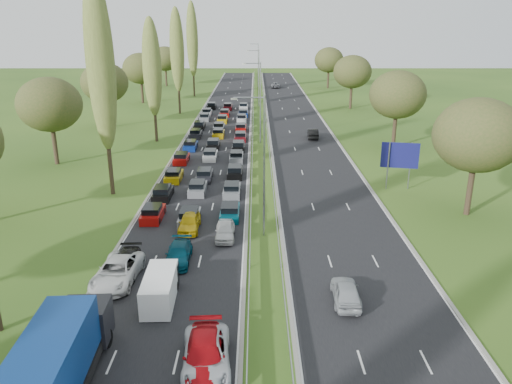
{
  "coord_description": "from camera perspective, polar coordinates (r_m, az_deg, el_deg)",
  "views": [
    {
      "loc": [
        3.8,
        3.48,
        17.38
      ],
      "look_at": [
        3.83,
        50.19,
        1.5
      ],
      "focal_mm": 35.0,
      "sensor_mm": 36.0,
      "label": 1
    }
  ],
  "objects": [
    {
      "name": "near_car_3",
      "position": [
        37.96,
        -14.67,
        -7.94
      ],
      "size": [
        2.13,
        4.82,
        1.38
      ],
      "primitive_type": "imported",
      "rotation": [
        0.0,
        0.0,
        0.04
      ],
      "color": "black",
      "rests_on": "near_carriageway"
    },
    {
      "name": "far_carriageway",
      "position": [
        81.25,
        5.26,
        6.35
      ],
      "size": [
        10.5,
        215.0,
        0.04
      ],
      "primitive_type": "cube",
      "color": "black",
      "rests_on": "ground"
    },
    {
      "name": "near_car_7",
      "position": [
        38.74,
        -8.85,
        -7.0
      ],
      "size": [
        1.88,
        4.55,
        1.32
      ],
      "primitive_type": "imported",
      "rotation": [
        0.0,
        0.0,
        0.01
      ],
      "color": "#04384A",
      "rests_on": "near_carriageway"
    },
    {
      "name": "woodland_left",
      "position": [
        65.25,
        -23.61,
        8.68
      ],
      "size": [
        8.0,
        166.0,
        11.1
      ],
      "color": "#2D2116",
      "rests_on": "ground"
    },
    {
      "name": "far_car_0",
      "position": [
        33.68,
        10.26,
        -11.16
      ],
      "size": [
        1.87,
        4.31,
        1.45
      ],
      "primitive_type": "imported",
      "rotation": [
        0.0,
        0.0,
        3.1
      ],
      "color": "#9FA4A8",
      "rests_on": "far_carriageway"
    },
    {
      "name": "lamp_columns",
      "position": [
        75.39,
        0.5,
        10.1
      ],
      "size": [
        0.18,
        140.18,
        12.0
      ],
      "color": "gray",
      "rests_on": "ground"
    },
    {
      "name": "near_car_8",
      "position": [
        44.29,
        -7.62,
        -3.43
      ],
      "size": [
        1.79,
        4.38,
        1.49
      ],
      "primitive_type": "imported",
      "rotation": [
        0.0,
        0.0,
        0.01
      ],
      "color": "#BF9C0C",
      "rests_on": "near_carriageway"
    },
    {
      "name": "blue_lorry",
      "position": [
        27.23,
        -21.32,
        -17.07
      ],
      "size": [
        2.55,
        9.17,
        3.87
      ],
      "rotation": [
        0.0,
        0.0,
        0.05
      ],
      "color": "black",
      "rests_on": "near_carriageway"
    },
    {
      "name": "near_car_11",
      "position": [
        27.72,
        -5.92,
        -18.07
      ],
      "size": [
        2.5,
        5.5,
        1.56
      ],
      "primitive_type": "imported",
      "rotation": [
        0.0,
        0.0,
        0.06
      ],
      "color": "#AC0A11",
      "rests_on": "near_carriageway"
    },
    {
      "name": "ground",
      "position": [
        78.47,
        0.48,
        5.98
      ],
      "size": [
        260.0,
        260.0,
        0.0
      ],
      "primitive_type": "plane",
      "color": "#294B17",
      "rests_on": "ground"
    },
    {
      "name": "traffic_queue_fill",
      "position": [
        76.21,
        -4.61,
        5.87
      ],
      "size": [
        9.11,
        68.0,
        0.8
      ],
      "color": "#A50C0A",
      "rests_on": "ground"
    },
    {
      "name": "direction_sign",
      "position": [
        56.24,
        16.11,
        3.82
      ],
      "size": [
        3.95,
        0.85,
        5.2
      ],
      "color": "gray",
      "rests_on": "ground"
    },
    {
      "name": "near_car_12",
      "position": [
        42.43,
        -3.55,
        -4.41
      ],
      "size": [
        1.68,
        4.04,
        1.37
      ],
      "primitive_type": "imported",
      "rotation": [
        0.0,
        0.0,
        0.02
      ],
      "color": "silver",
      "rests_on": "near_carriageway"
    },
    {
      "name": "white_van_rear",
      "position": [
        33.75,
        -10.87,
        -10.62
      ],
      "size": [
        1.9,
        4.85,
        1.95
      ],
      "rotation": [
        0.0,
        0.0,
        0.03
      ],
      "color": "white",
      "rests_on": "near_carriageway"
    },
    {
      "name": "central_reservation",
      "position": [
        80.79,
        0.46,
        6.75
      ],
      "size": [
        2.36,
        215.0,
        0.32
      ],
      "color": "gray",
      "rests_on": "ground"
    },
    {
      "name": "poplar_row",
      "position": [
        66.66,
        -13.72,
        13.97
      ],
      "size": [
        2.8,
        127.8,
        22.44
      ],
      "color": "#2D2116",
      "rests_on": "ground"
    },
    {
      "name": "near_carriageway",
      "position": [
        81.13,
        -4.34,
        6.36
      ],
      "size": [
        10.5,
        215.0,
        0.04
      ],
      "primitive_type": "cube",
      "color": "black",
      "rests_on": "ground"
    },
    {
      "name": "near_car_10",
      "position": [
        27.74,
        -5.69,
        -18.11
      ],
      "size": [
        2.92,
        5.6,
        1.51
      ],
      "primitive_type": "imported",
      "rotation": [
        0.0,
        0.0,
        0.08
      ],
      "color": "silver",
      "rests_on": "near_carriageway"
    },
    {
      "name": "woodland_right",
      "position": [
        67.04,
        17.76,
        9.58
      ],
      "size": [
        8.0,
        153.0,
        11.1
      ],
      "color": "#2D2116",
      "rests_on": "ground"
    },
    {
      "name": "far_car_2",
      "position": [
        143.77,
        2.25,
        12.14
      ],
      "size": [
        2.83,
        5.63,
        1.53
      ],
      "primitive_type": "imported",
      "rotation": [
        0.0,
        0.0,
        3.09
      ],
      "color": "slate",
      "rests_on": "far_carriageway"
    },
    {
      "name": "near_car_2",
      "position": [
        36.76,
        -15.57,
        -8.74
      ],
      "size": [
        3.02,
        5.95,
        1.61
      ],
      "primitive_type": "imported",
      "rotation": [
        0.0,
        0.0,
        -0.06
      ],
      "color": "silver",
      "rests_on": "near_carriageway"
    },
    {
      "name": "far_car_1",
      "position": [
        79.87,
        6.52,
        6.66
      ],
      "size": [
        1.84,
        4.66,
        1.51
      ],
      "primitive_type": "imported",
      "rotation": [
        0.0,
        0.0,
        3.09
      ],
      "color": "black",
      "rests_on": "far_carriageway"
    }
  ]
}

